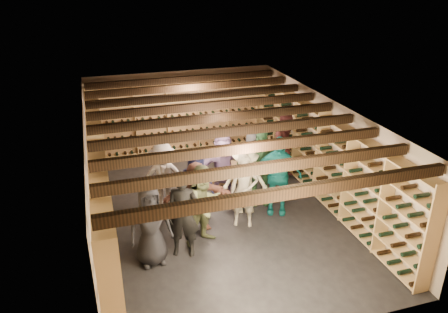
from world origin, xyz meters
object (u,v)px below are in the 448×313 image
at_px(person_0, 150,225).
at_px(person_2, 204,205).
at_px(person_11, 223,165).
at_px(person_1, 183,215).
at_px(person_10, 260,166).
at_px(person_12, 253,163).
at_px(crate_stack_right, 223,176).
at_px(crate_loose, 211,181).
at_px(person_6, 196,183).
at_px(person_4, 277,175).
at_px(person_8, 286,146).
at_px(person_5, 197,196).
at_px(crate_stack_left, 232,172).
at_px(person_3, 245,181).
at_px(person_7, 244,191).
at_px(person_9, 164,178).

distance_m(person_0, person_2, 1.18).
bearing_deg(person_11, person_1, -125.26).
distance_m(person_10, person_12, 0.57).
relative_size(crate_stack_right, person_0, 0.32).
relative_size(crate_loose, person_6, 0.31).
relative_size(person_4, person_10, 0.97).
distance_m(person_2, person_8, 3.63).
xyz_separation_m(person_5, person_8, (2.84, 1.74, 0.12)).
bearing_deg(person_2, person_10, 14.56).
distance_m(person_5, person_10, 1.81).
bearing_deg(crate_stack_left, person_1, -124.20).
relative_size(person_3, person_10, 0.84).
height_order(person_4, person_11, person_4).
distance_m(person_6, person_7, 1.12).
relative_size(person_3, person_7, 0.96).
bearing_deg(person_3, person_9, 177.72).
xyz_separation_m(person_0, person_8, (3.94, 2.64, 0.07)).
distance_m(person_9, person_11, 1.53).
xyz_separation_m(crate_loose, person_8, (2.01, -0.18, 0.81)).
height_order(person_6, person_10, person_10).
bearing_deg(person_12, person_10, -119.06).
height_order(person_4, person_7, person_4).
height_order(crate_loose, person_11, person_11).
bearing_deg(person_10, person_8, 59.22).
height_order(person_9, person_10, person_10).
distance_m(person_6, person_12, 1.74).
bearing_deg(person_9, person_1, -76.20).
distance_m(person_0, person_3, 2.63).
bearing_deg(person_9, person_5, -49.06).
xyz_separation_m(crate_stack_left, crate_loose, (-0.58, -0.02, -0.17)).
height_order(person_3, person_7, person_7).
xyz_separation_m(person_1, person_8, (3.30, 2.55, 0.02)).
relative_size(person_4, person_7, 1.12).
bearing_deg(person_4, person_5, -152.57).
height_order(person_10, person_12, person_10).
xyz_separation_m(person_1, person_10, (2.14, 1.45, 0.08)).
height_order(crate_stack_right, person_1, person_1).
xyz_separation_m(crate_stack_right, person_7, (-0.17, -2.07, 0.66)).
height_order(person_6, person_9, person_9).
height_order(person_2, person_7, person_2).
height_order(crate_stack_right, person_5, person_5).
distance_m(crate_stack_left, person_3, 1.68).
bearing_deg(person_6, person_8, 35.13).
bearing_deg(person_1, person_8, 57.04).
relative_size(person_6, person_7, 0.98).
distance_m(crate_stack_left, person_5, 2.45).
height_order(person_0, person_1, person_1).
xyz_separation_m(person_4, person_10, (-0.22, 0.51, 0.02)).
height_order(person_8, person_10, person_10).
xyz_separation_m(crate_loose, person_3, (0.39, -1.56, 0.71)).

